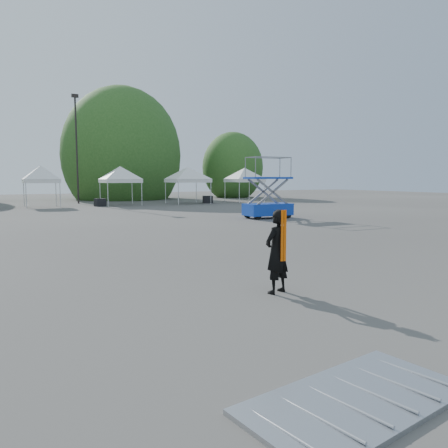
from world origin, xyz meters
name	(u,v)px	position (x,y,z in m)	size (l,w,h in m)	color
ground	(188,275)	(0.00, 0.00, 0.00)	(120.00, 120.00, 0.00)	#474442
light_pole_east	(76,143)	(3.00, 32.00, 5.52)	(0.60, 0.25, 9.80)	black
tree_mid_e	(122,155)	(9.00, 39.00, 4.84)	(5.12, 5.12, 7.79)	#382314
tree_far_e	(233,167)	(22.00, 37.00, 3.63)	(3.84, 3.84, 5.84)	#382314
tent_e	(41,169)	(-0.45, 28.35, 3.06)	(3.78, 3.78, 3.88)	silver
tent_f	(120,169)	(5.75, 27.64, 3.06)	(4.30, 4.30, 3.88)	silver
tent_g	(188,170)	(11.85, 27.27, 3.06)	(4.72, 4.72, 3.88)	silver
tent_h	(245,171)	(18.02, 27.51, 3.06)	(4.30, 4.30, 3.88)	silver
man	(277,251)	(0.92, -2.39, 0.85)	(0.71, 0.58, 1.70)	black
scissor_lift	(268,188)	(10.10, 11.61, 1.78)	(2.76, 1.42, 3.52)	#0C15A5
barrier_left	(356,399)	(-0.87, -6.37, 0.04)	(2.65, 1.58, 0.08)	#A9ACB1
crate_mid	(100,202)	(3.86, 27.04, 0.32)	(0.83, 0.65, 0.65)	black
crate_east	(208,199)	(13.75, 27.04, 0.34)	(0.88, 0.68, 0.68)	black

